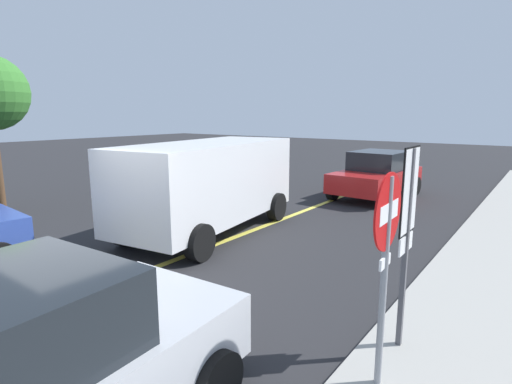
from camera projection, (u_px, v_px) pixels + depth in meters
The scene contains 7 objects.
ground_plane at pixel (87, 294), 6.52m from camera, with size 80.00×80.00×0.00m, color #262628.
lane_marking_centre at pixel (212, 246), 8.89m from camera, with size 28.00×0.16×0.01m, color #E0D14C.
stop_sign at pixel (386, 248), 3.87m from camera, with size 0.76×0.07×2.34m.
speed_limit_sign at pixel (408, 214), 4.53m from camera, with size 0.54×0.06×2.52m.
white_van at pixel (208, 181), 9.73m from camera, with size 5.43×2.86×2.20m.
car_red_far_lane at pixel (377, 174), 14.02m from camera, with size 4.12×2.23×1.60m.
car_silver_crossing at pixel (16, 379), 3.15m from camera, with size 3.94×2.17×1.66m.
Camera 1 is at (-3.26, -5.84, 2.87)m, focal length 28.24 mm.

